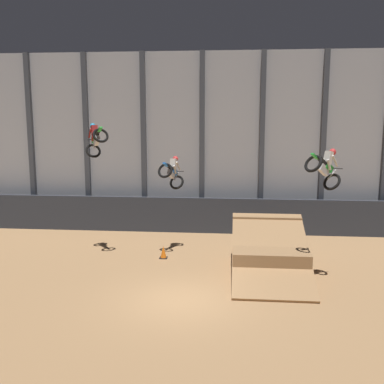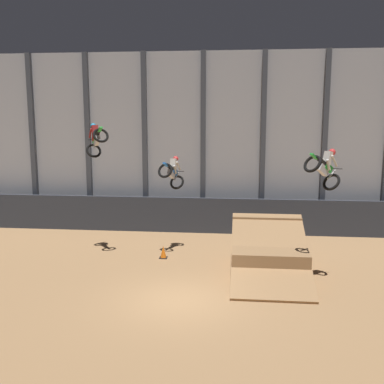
{
  "view_description": "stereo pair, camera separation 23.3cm",
  "coord_description": "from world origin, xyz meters",
  "px_view_note": "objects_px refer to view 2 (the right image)",
  "views": [
    {
      "loc": [
        1.82,
        -14.98,
        6.39
      ],
      "look_at": [
        -0.08,
        5.31,
        3.03
      ],
      "focal_mm": 42.0,
      "sensor_mm": 36.0,
      "label": 1
    },
    {
      "loc": [
        2.05,
        -14.96,
        6.39
      ],
      "look_at": [
        -0.08,
        5.31,
        3.03
      ],
      "focal_mm": 42.0,
      "sensor_mm": 36.0,
      "label": 2
    }
  ],
  "objects_px": {
    "rider_bike_center_air": "(172,172)",
    "rider_bike_right_air": "(324,168)",
    "traffic_cone_near_ramp": "(293,250)",
    "dirt_ramp": "(268,253)",
    "rider_bike_left_air": "(96,139)",
    "traffic_cone_arena_edge": "(163,252)"
  },
  "relations": [
    {
      "from": "dirt_ramp",
      "to": "traffic_cone_arena_edge",
      "type": "distance_m",
      "value": 4.87
    },
    {
      "from": "rider_bike_left_air",
      "to": "rider_bike_center_air",
      "type": "bearing_deg",
      "value": -24.46
    },
    {
      "from": "traffic_cone_arena_edge",
      "to": "dirt_ramp",
      "type": "bearing_deg",
      "value": -13.66
    },
    {
      "from": "traffic_cone_arena_edge",
      "to": "traffic_cone_near_ramp",
      "type": "bearing_deg",
      "value": 9.36
    },
    {
      "from": "rider_bike_right_air",
      "to": "traffic_cone_near_ramp",
      "type": "distance_m",
      "value": 5.53
    },
    {
      "from": "dirt_ramp",
      "to": "traffic_cone_near_ramp",
      "type": "relative_size",
      "value": 9.02
    },
    {
      "from": "rider_bike_center_air",
      "to": "traffic_cone_arena_edge",
      "type": "distance_m",
      "value": 3.77
    },
    {
      "from": "rider_bike_center_air",
      "to": "rider_bike_left_air",
      "type": "bearing_deg",
      "value": -151.63
    },
    {
      "from": "rider_bike_center_air",
      "to": "rider_bike_right_air",
      "type": "relative_size",
      "value": 1.05
    },
    {
      "from": "dirt_ramp",
      "to": "traffic_cone_arena_edge",
      "type": "height_order",
      "value": "dirt_ramp"
    },
    {
      "from": "rider_bike_center_air",
      "to": "rider_bike_right_air",
      "type": "xyz_separation_m",
      "value": [
        6.34,
        -3.59,
        0.67
      ]
    },
    {
      "from": "rider_bike_right_air",
      "to": "traffic_cone_near_ramp",
      "type": "relative_size",
      "value": 2.98
    },
    {
      "from": "rider_bike_right_air",
      "to": "traffic_cone_arena_edge",
      "type": "distance_m",
      "value": 8.25
    },
    {
      "from": "rider_bike_center_air",
      "to": "traffic_cone_near_ramp",
      "type": "distance_m",
      "value": 6.78
    },
    {
      "from": "traffic_cone_near_ramp",
      "to": "traffic_cone_arena_edge",
      "type": "bearing_deg",
      "value": -170.64
    },
    {
      "from": "rider_bike_left_air",
      "to": "traffic_cone_arena_edge",
      "type": "relative_size",
      "value": 3.08
    },
    {
      "from": "dirt_ramp",
      "to": "traffic_cone_near_ramp",
      "type": "xyz_separation_m",
      "value": [
        1.31,
        2.14,
        -0.45
      ]
    },
    {
      "from": "dirt_ramp",
      "to": "rider_bike_center_air",
      "type": "xyz_separation_m",
      "value": [
        -4.43,
        2.25,
        3.15
      ]
    },
    {
      "from": "rider_bike_center_air",
      "to": "traffic_cone_near_ramp",
      "type": "bearing_deg",
      "value": 17.03
    },
    {
      "from": "rider_bike_left_air",
      "to": "rider_bike_center_air",
      "type": "height_order",
      "value": "rider_bike_left_air"
    },
    {
      "from": "rider_bike_center_air",
      "to": "rider_bike_right_air",
      "type": "bearing_deg",
      "value": -11.32
    },
    {
      "from": "rider_bike_center_air",
      "to": "dirt_ramp",
      "type": "bearing_deg",
      "value": -8.75
    }
  ]
}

